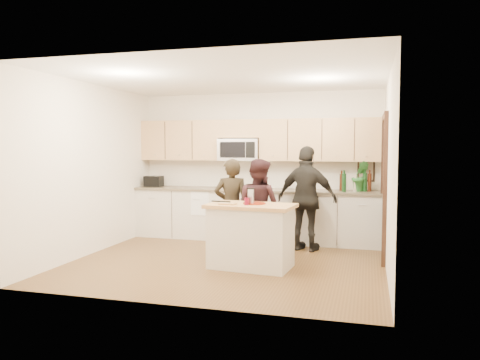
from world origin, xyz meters
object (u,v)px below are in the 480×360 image
(island, at_px, (251,236))
(woman_center, at_px, (258,208))
(toaster, at_px, (154,181))
(woman_right, at_px, (307,199))
(woman_left, at_px, (232,206))

(island, relative_size, woman_center, 0.83)
(toaster, xyz_separation_m, woman_right, (3.03, -0.60, -0.18))
(island, bearing_deg, woman_center, 100.26)
(woman_left, relative_size, woman_right, 0.88)
(island, height_order, woman_right, woman_right)
(toaster, bearing_deg, island, -38.27)
(woman_right, bearing_deg, toaster, 3.51)
(toaster, xyz_separation_m, woman_center, (2.35, -1.19, -0.28))
(island, height_order, woman_center, woman_center)
(toaster, height_order, woman_right, woman_right)
(toaster, relative_size, woman_right, 0.19)
(woman_right, bearing_deg, woman_left, 40.47)
(island, bearing_deg, woman_right, 70.11)
(woman_left, xyz_separation_m, woman_center, (0.45, -0.05, -0.00))
(island, bearing_deg, woman_left, 129.44)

